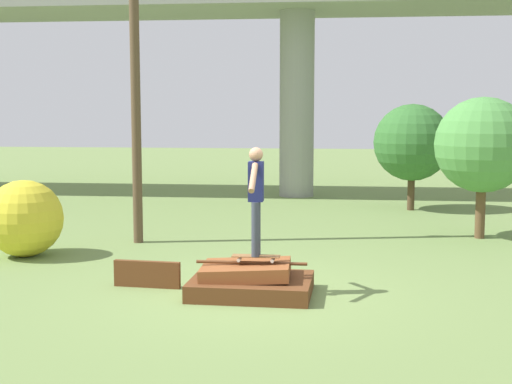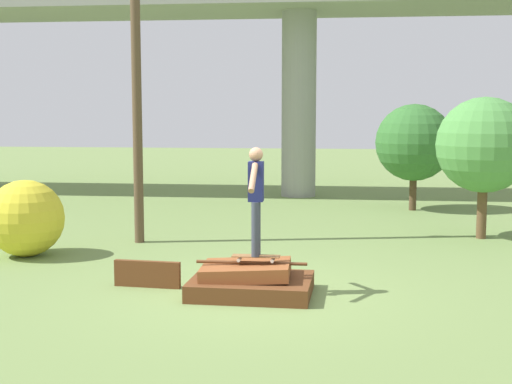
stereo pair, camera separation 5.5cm
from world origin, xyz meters
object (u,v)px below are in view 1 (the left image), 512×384
skateboard (256,256)px  bush_yellow_flowering (24,218)px  utility_pole (134,27)px  tree_behind_left (412,143)px  skater (256,193)px  tree_behind_right (483,145)px

skateboard → bush_yellow_flowering: bearing=153.8°
utility_pole → tree_behind_left: (6.22, 5.56, -2.60)m
utility_pole → bush_yellow_flowering: 4.45m
skateboard → skater: 0.96m
skater → tree_behind_right: tree_behind_right is taller
skateboard → skater: (-0.00, 0.00, 0.96)m
bush_yellow_flowering → skateboard: bearing=-26.2°
skateboard → skater: bearing=178.8°
skateboard → utility_pole: size_ratio=0.08×
skateboard → tree_behind_right: 6.96m
skateboard → tree_behind_right: bearing=50.6°
skateboard → utility_pole: 6.28m
tree_behind_left → skateboard: bearing=-109.0°
skater → bush_yellow_flowering: (-4.70, 2.31, -0.82)m
skater → bush_yellow_flowering: 5.30m
skater → utility_pole: bearing=126.7°
skater → bush_yellow_flowering: size_ratio=1.11×
tree_behind_right → utility_pole: bearing=-169.8°
tree_behind_left → tree_behind_right: 4.38m
skateboard → bush_yellow_flowering: (-4.70, 2.31, 0.15)m
skater → skateboard: bearing=-1.2°
tree_behind_left → tree_behind_right: bearing=-76.2°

